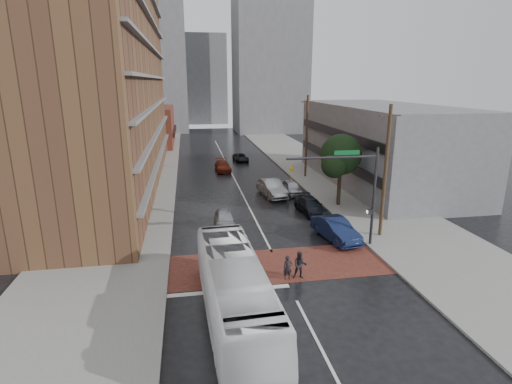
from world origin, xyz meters
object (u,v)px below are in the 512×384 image
object	(u,v)px
transit_bus	(235,291)
pedestrian_b	(300,265)
suv_travel	(241,158)
car_parked_mid	(311,206)
car_travel_c	(223,166)
pedestrian_a	(288,268)
car_travel_a	(225,220)
car_parked_far	(292,187)
car_parked_near	(336,229)
car_travel_b	(272,188)

from	to	relation	value
transit_bus	pedestrian_b	xyz separation A→B (m)	(4.40, 3.74, -0.79)
suv_travel	car_parked_mid	world-z (taller)	car_parked_mid
transit_bus	car_travel_c	size ratio (longest dim) A/B	2.51
car_parked_mid	transit_bus	bearing A→B (deg)	-124.67
pedestrian_b	pedestrian_a	bearing A→B (deg)	-168.51
car_travel_a	suv_travel	xyz separation A→B (m)	(5.03, 27.72, -0.15)
car_travel_a	suv_travel	world-z (taller)	car_travel_a
car_travel_a	car_parked_far	distance (m)	12.06
suv_travel	car_parked_far	xyz separation A→B (m)	(2.96, -18.69, 0.13)
pedestrian_b	car_travel_a	xyz separation A→B (m)	(-3.66, 9.39, -0.13)
pedestrian_a	car_parked_far	bearing A→B (deg)	72.63
car_travel_a	car_parked_mid	world-z (taller)	car_travel_a
car_travel_a	pedestrian_b	bearing A→B (deg)	-65.93
transit_bus	car_parked_far	bearing A→B (deg)	66.13
transit_bus	pedestrian_a	world-z (taller)	transit_bus
car_parked_near	pedestrian_b	bearing A→B (deg)	-138.54
car_travel_a	car_travel_c	xyz separation A→B (m)	(1.79, 21.46, -0.04)
car_travel_a	car_travel_b	xyz separation A→B (m)	(5.73, 8.54, 0.14)
car_travel_c	pedestrian_b	bearing A→B (deg)	-88.01
pedestrian_a	car_travel_a	bearing A→B (deg)	105.24
pedestrian_b	suv_travel	size ratio (longest dim) A/B	0.42
car_travel_a	transit_bus	bearing A→B (deg)	-90.45
transit_bus	pedestrian_a	bearing A→B (deg)	43.41
car_travel_a	car_parked_mid	distance (m)	8.44
transit_bus	car_parked_mid	world-z (taller)	transit_bus
pedestrian_b	car_travel_c	xyz separation A→B (m)	(-1.87, 30.85, -0.17)
suv_travel	car_parked_near	bearing A→B (deg)	-88.81
pedestrian_b	car_parked_far	xyz separation A→B (m)	(4.33, 18.41, -0.15)
car_travel_b	suv_travel	world-z (taller)	car_travel_b
car_parked_near	car_travel_b	bearing A→B (deg)	90.00
car_parked_mid	car_parked_far	world-z (taller)	car_parked_far
car_travel_a	car_parked_mid	bearing A→B (deg)	20.44
car_travel_b	car_parked_near	distance (m)	12.63
car_parked_mid	pedestrian_a	bearing A→B (deg)	-118.72
car_travel_a	car_travel_c	size ratio (longest dim) A/B	0.90
car_parked_near	car_parked_mid	size ratio (longest dim) A/B	1.07
pedestrian_a	pedestrian_b	world-z (taller)	pedestrian_b
suv_travel	car_parked_far	size ratio (longest dim) A/B	0.99
pedestrian_b	car_travel_a	bearing A→B (deg)	122.79
pedestrian_b	car_parked_far	distance (m)	18.92
car_travel_a	suv_travel	size ratio (longest dim) A/B	1.03
pedestrian_a	car_travel_a	distance (m)	9.83
transit_bus	car_travel_b	bearing A→B (deg)	71.01
pedestrian_a	car_travel_b	distance (m)	18.15
car_travel_a	car_parked_mid	size ratio (longest dim) A/B	0.92
car_travel_a	car_parked_mid	xyz separation A→B (m)	(8.04, 2.56, -0.05)
car_travel_c	transit_bus	bearing A→B (deg)	-95.66
car_travel_a	car_travel_b	distance (m)	10.28
pedestrian_a	car_parked_near	distance (m)	7.50
car_travel_c	car_parked_near	distance (m)	26.09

